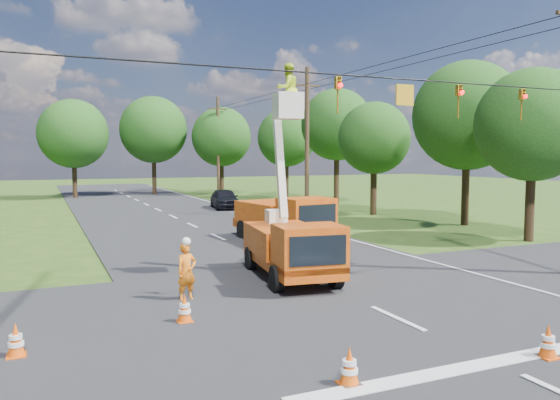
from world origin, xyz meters
name	(u,v)px	position (x,y,z in m)	size (l,w,h in m)	color
ground	(192,226)	(0.00, 20.00, 0.00)	(140.00, 140.00, 0.00)	#2A4B16
road_main	(192,226)	(0.00, 20.00, 0.00)	(12.00, 100.00, 0.06)	black
road_cross	(355,301)	(0.00, 2.00, 0.00)	(56.00, 10.00, 0.07)	black
stop_bar	(494,364)	(0.00, -3.20, 0.00)	(9.00, 0.45, 0.02)	silver
edge_line	(280,221)	(5.60, 20.00, 0.00)	(0.12, 90.00, 0.02)	silver
bucket_truck	(291,233)	(-0.53, 5.15, 1.55)	(2.75, 5.66, 7.16)	#C95C0E
second_truck	(284,218)	(2.41, 12.25, 1.17)	(3.00, 6.23, 2.25)	#C95C0E
ground_worker	(187,272)	(-4.36, 3.93, 0.83)	(0.61, 0.40, 1.67)	orange
distant_car	(225,199)	(5.00, 29.24, 0.78)	(1.85, 4.61, 1.57)	black
traffic_cone_0	(349,367)	(-3.15, -2.93, 0.36)	(0.38, 0.38, 0.71)	#E44F0C
traffic_cone_1	(548,342)	(1.21, -3.42, 0.36)	(0.38, 0.38, 0.71)	#E44F0C
traffic_cone_2	(309,235)	(3.58, 11.90, 0.36)	(0.38, 0.38, 0.71)	#E44F0C
traffic_cone_3	(185,309)	(-4.93, 1.91, 0.36)	(0.38, 0.38, 0.71)	#E44F0C
traffic_cone_4	(16,341)	(-8.65, 1.00, 0.36)	(0.38, 0.38, 0.71)	#E44F0C
traffic_cone_6	(290,222)	(4.75, 16.63, 0.36)	(0.38, 0.38, 0.71)	#E44F0C
pole_right_mid	(307,141)	(8.50, 22.00, 5.11)	(1.80, 0.30, 10.00)	#4C3823
pole_right_far	(218,146)	(8.50, 42.00, 5.11)	(1.80, 0.30, 10.00)	#4C3823
signal_span	(422,95)	(2.23, 1.99, 5.88)	(18.00, 0.29, 1.07)	black
tree_right_a	(533,125)	(13.50, 8.00, 5.56)	(5.40, 5.40, 8.28)	#382616
tree_right_b	(467,116)	(15.00, 14.00, 6.43)	(6.40, 6.40, 9.65)	#382616
tree_right_c	(374,138)	(13.20, 21.00, 5.31)	(5.00, 5.00, 7.83)	#382616
tree_right_d	(337,125)	(14.80, 29.00, 6.68)	(6.00, 6.00, 9.70)	#382616
tree_right_e	(286,138)	(13.80, 37.00, 5.81)	(5.60, 5.60, 8.63)	#382616
tree_far_a	(73,134)	(-5.00, 45.00, 6.19)	(6.60, 6.60, 9.50)	#382616
tree_far_b	(153,130)	(3.00, 47.00, 6.81)	(7.00, 7.00, 10.32)	#382616
tree_far_c	(221,137)	(9.50, 44.00, 6.06)	(6.20, 6.20, 9.18)	#382616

